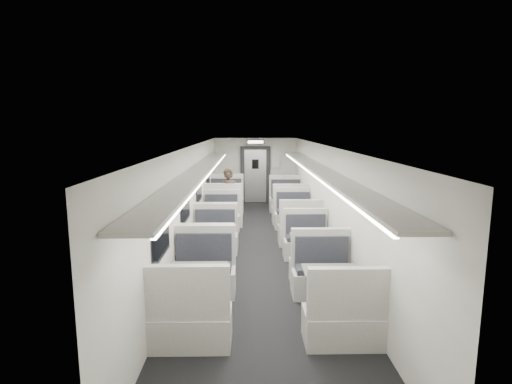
{
  "coord_description": "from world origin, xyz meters",
  "views": [
    {
      "loc": [
        -0.22,
        -8.75,
        2.83
      ],
      "look_at": [
        -0.05,
        1.55,
        1.12
      ],
      "focal_mm": 28.0,
      "sensor_mm": 36.0,
      "label": 1
    }
  ],
  "objects_px": {
    "booth_left_a": "(224,205)",
    "booth_left_c": "(212,247)",
    "booth_left_d": "(198,292)",
    "booth_right_a": "(288,204)",
    "booth_right_b": "(296,221)",
    "vestibule_door": "(255,175)",
    "booth_left_b": "(219,223)",
    "exit_sign": "(256,142)",
    "booth_right_d": "(331,292)",
    "booth_right_c": "(311,252)",
    "passenger": "(229,198)"
  },
  "relations": [
    {
      "from": "booth_left_c",
      "to": "booth_right_a",
      "type": "height_order",
      "value": "booth_right_a"
    },
    {
      "from": "booth_left_a",
      "to": "booth_right_b",
      "type": "xyz_separation_m",
      "value": [
        2.0,
        -1.97,
        -0.04
      ]
    },
    {
      "from": "booth_left_d",
      "to": "exit_sign",
      "type": "height_order",
      "value": "exit_sign"
    },
    {
      "from": "booth_right_d",
      "to": "vestibule_door",
      "type": "xyz_separation_m",
      "value": [
        -1.0,
        9.06,
        0.67
      ]
    },
    {
      "from": "booth_left_a",
      "to": "booth_right_a",
      "type": "bearing_deg",
      "value": 7.51
    },
    {
      "from": "exit_sign",
      "to": "booth_left_a",
      "type": "bearing_deg",
      "value": -115.18
    },
    {
      "from": "booth_right_a",
      "to": "booth_right_b",
      "type": "height_order",
      "value": "booth_right_a"
    },
    {
      "from": "booth_left_b",
      "to": "booth_left_d",
      "type": "xyz_separation_m",
      "value": [
        0.0,
        -4.31,
        0.02
      ]
    },
    {
      "from": "booth_left_d",
      "to": "booth_right_d",
      "type": "bearing_deg",
      "value": -0.74
    },
    {
      "from": "booth_left_a",
      "to": "booth_right_c",
      "type": "xyz_separation_m",
      "value": [
        2.0,
        -4.46,
        -0.07
      ]
    },
    {
      "from": "booth_left_b",
      "to": "booth_right_d",
      "type": "relative_size",
      "value": 0.99
    },
    {
      "from": "booth_right_d",
      "to": "exit_sign",
      "type": "relative_size",
      "value": 3.34
    },
    {
      "from": "booth_right_c",
      "to": "passenger",
      "type": "bearing_deg",
      "value": 117.73
    },
    {
      "from": "booth_left_b",
      "to": "booth_left_c",
      "type": "bearing_deg",
      "value": -90.0
    },
    {
      "from": "booth_left_c",
      "to": "booth_right_b",
      "type": "distance_m",
      "value": 2.92
    },
    {
      "from": "booth_right_b",
      "to": "booth_right_d",
      "type": "bearing_deg",
      "value": -90.0
    },
    {
      "from": "passenger",
      "to": "vestibule_door",
      "type": "bearing_deg",
      "value": 93.56
    },
    {
      "from": "booth_left_d",
      "to": "booth_right_d",
      "type": "height_order",
      "value": "booth_left_d"
    },
    {
      "from": "booth_left_d",
      "to": "booth_right_d",
      "type": "relative_size",
      "value": 1.04
    },
    {
      "from": "booth_right_a",
      "to": "booth_right_b",
      "type": "distance_m",
      "value": 2.23
    },
    {
      "from": "passenger",
      "to": "booth_right_b",
      "type": "bearing_deg",
      "value": -11.47
    },
    {
      "from": "vestibule_door",
      "to": "exit_sign",
      "type": "height_order",
      "value": "exit_sign"
    },
    {
      "from": "booth_left_a",
      "to": "booth_right_c",
      "type": "relative_size",
      "value": 1.19
    },
    {
      "from": "passenger",
      "to": "booth_left_b",
      "type": "bearing_deg",
      "value": -83.93
    },
    {
      "from": "booth_left_b",
      "to": "booth_right_b",
      "type": "relative_size",
      "value": 0.97
    },
    {
      "from": "booth_right_d",
      "to": "passenger",
      "type": "xyz_separation_m",
      "value": [
        -1.81,
        5.42,
        0.47
      ]
    },
    {
      "from": "booth_right_a",
      "to": "vestibule_door",
      "type": "height_order",
      "value": "vestibule_door"
    },
    {
      "from": "booth_right_c",
      "to": "exit_sign",
      "type": "xyz_separation_m",
      "value": [
        -1.0,
        6.59,
        1.93
      ]
    },
    {
      "from": "booth_right_b",
      "to": "vestibule_door",
      "type": "relative_size",
      "value": 1.01
    },
    {
      "from": "booth_left_b",
      "to": "booth_right_a",
      "type": "height_order",
      "value": "booth_right_a"
    },
    {
      "from": "booth_left_b",
      "to": "booth_right_c",
      "type": "bearing_deg",
      "value": -49.6
    },
    {
      "from": "booth_right_a",
      "to": "vestibule_door",
      "type": "distance_m",
      "value": 2.63
    },
    {
      "from": "booth_right_c",
      "to": "booth_left_a",
      "type": "bearing_deg",
      "value": 114.14
    },
    {
      "from": "booth_left_a",
      "to": "booth_left_c",
      "type": "bearing_deg",
      "value": -90.0
    },
    {
      "from": "booth_left_c",
      "to": "exit_sign",
      "type": "distance_m",
      "value": 6.59
    },
    {
      "from": "booth_left_d",
      "to": "passenger",
      "type": "xyz_separation_m",
      "value": [
        0.19,
        5.4,
        0.45
      ]
    },
    {
      "from": "booth_left_b",
      "to": "booth_left_c",
      "type": "distance_m",
      "value": 1.99
    },
    {
      "from": "booth_right_a",
      "to": "vestibule_door",
      "type": "relative_size",
      "value": 1.06
    },
    {
      "from": "booth_left_c",
      "to": "booth_right_c",
      "type": "bearing_deg",
      "value": -10.31
    },
    {
      "from": "booth_left_a",
      "to": "booth_right_b",
      "type": "height_order",
      "value": "booth_left_a"
    },
    {
      "from": "booth_left_d",
      "to": "passenger",
      "type": "relative_size",
      "value": 1.29
    },
    {
      "from": "booth_right_a",
      "to": "passenger",
      "type": "bearing_deg",
      "value": -144.55
    },
    {
      "from": "booth_right_b",
      "to": "passenger",
      "type": "height_order",
      "value": "passenger"
    },
    {
      "from": "booth_left_d",
      "to": "booth_right_d",
      "type": "xyz_separation_m",
      "value": [
        2.0,
        -0.03,
        -0.02
      ]
    },
    {
      "from": "booth_right_b",
      "to": "passenger",
      "type": "bearing_deg",
      "value": 152.45
    },
    {
      "from": "booth_right_a",
      "to": "vestibule_door",
      "type": "xyz_separation_m",
      "value": [
        -1.0,
        2.35,
        0.64
      ]
    },
    {
      "from": "vestibule_door",
      "to": "booth_right_d",
      "type": "bearing_deg",
      "value": -83.7
    },
    {
      "from": "booth_left_d",
      "to": "booth_right_a",
      "type": "relative_size",
      "value": 0.97
    },
    {
      "from": "booth_right_c",
      "to": "exit_sign",
      "type": "bearing_deg",
      "value": 98.63
    },
    {
      "from": "booth_left_a",
      "to": "passenger",
      "type": "distance_m",
      "value": 1.12
    }
  ]
}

